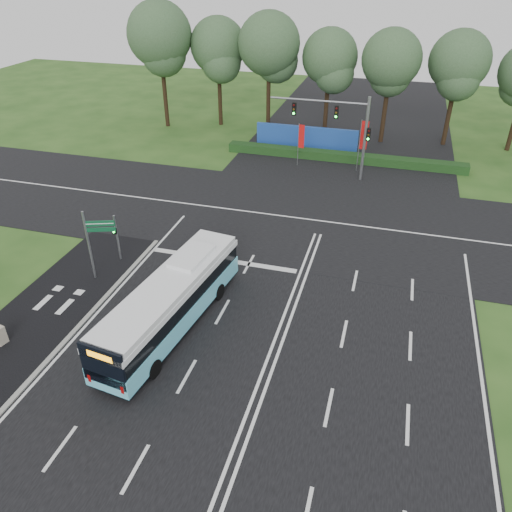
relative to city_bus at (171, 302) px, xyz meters
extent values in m
plane|color=#254A18|center=(5.35, 1.82, -1.58)|extent=(120.00, 120.00, 0.00)
cube|color=black|center=(5.35, 1.82, -1.56)|extent=(20.00, 120.00, 0.04)
cube|color=black|center=(5.35, 13.82, -1.56)|extent=(120.00, 14.00, 0.05)
cube|color=black|center=(-7.15, -1.18, -1.55)|extent=(5.00, 18.00, 0.06)
cube|color=gray|center=(-4.75, -1.18, -1.52)|extent=(0.25, 18.00, 0.12)
cube|color=#62CAE3|center=(0.00, 0.02, -0.61)|extent=(3.66, 11.15, 1.00)
cube|color=black|center=(0.00, 0.02, -1.06)|extent=(3.63, 11.10, 0.27)
cube|color=black|center=(0.00, 0.02, 0.31)|extent=(3.55, 10.98, 0.87)
cube|color=white|center=(0.00, 0.02, 0.85)|extent=(3.66, 11.15, 0.32)
cube|color=white|center=(0.00, 0.02, 1.17)|extent=(3.56, 10.71, 0.32)
cube|color=white|center=(0.29, 2.28, 1.45)|extent=(1.80, 2.90, 0.23)
cube|color=black|center=(-0.69, -5.36, 0.35)|extent=(2.21, 0.40, 2.01)
cube|color=orange|center=(-0.69, -5.40, 0.99)|extent=(1.28, 0.22, 0.32)
cylinder|color=black|center=(-0.65, 3.23, -1.11)|extent=(0.37, 0.97, 0.95)
cylinder|color=black|center=(1.45, 2.96, -1.11)|extent=(0.37, 0.97, 0.95)
cylinder|color=black|center=(-1.49, -3.29, -1.11)|extent=(0.37, 0.97, 0.95)
cylinder|color=black|center=(0.61, -3.56, -1.11)|extent=(0.37, 0.97, 0.95)
cylinder|color=gray|center=(-5.95, 5.14, -0.01)|extent=(0.13, 0.13, 3.15)
cube|color=black|center=(-5.95, 4.96, 0.58)|extent=(0.29, 0.22, 0.36)
sphere|color=#19F233|center=(-5.95, 4.86, 0.58)|extent=(0.13, 0.13, 0.13)
cylinder|color=gray|center=(-6.38, 2.85, 0.65)|extent=(0.13, 0.13, 4.47)
cube|color=#0D4828|center=(-5.60, 3.14, 2.10)|extent=(1.60, 0.63, 0.33)
cube|color=#0D4828|center=(-5.60, 3.14, 1.71)|extent=(1.60, 0.63, 0.25)
cube|color=white|center=(-5.60, 3.10, 2.10)|extent=(1.47, 0.54, 0.04)
cylinder|color=gray|center=(1.48, 24.09, 0.36)|extent=(0.06, 0.06, 3.89)
cube|color=red|center=(1.76, 24.03, 1.18)|extent=(0.52, 0.14, 2.07)
cylinder|color=gray|center=(6.80, 24.33, 0.71)|extent=(0.07, 0.07, 4.58)
cube|color=red|center=(7.14, 24.33, 1.68)|extent=(0.61, 0.05, 2.44)
cylinder|color=gray|center=(7.35, 22.32, 1.92)|extent=(0.24, 0.24, 7.00)
cylinder|color=gray|center=(3.35, 22.32, 4.82)|extent=(8.00, 0.16, 0.16)
cube|color=black|center=(4.85, 22.32, 4.02)|extent=(0.32, 0.28, 1.05)
cube|color=black|center=(1.35, 22.32, 4.02)|extent=(0.32, 0.28, 1.05)
cube|color=black|center=(7.60, 22.32, 2.42)|extent=(0.32, 0.28, 1.05)
cube|color=#143312|center=(5.35, 26.32, -1.18)|extent=(22.00, 1.20, 0.80)
cube|color=#1C459C|center=(1.35, 28.82, -0.48)|extent=(10.00, 0.30, 2.20)
cylinder|color=black|center=(-14.89, 31.83, 2.90)|extent=(0.44, 0.44, 8.96)
sphere|color=#334F2E|center=(-14.89, 31.83, 7.85)|extent=(6.60, 6.60, 6.60)
cylinder|color=black|center=(-9.38, 33.98, 2.35)|extent=(0.44, 0.44, 7.87)
sphere|color=#334F2E|center=(-9.38, 33.98, 6.70)|extent=(5.80, 5.80, 5.80)
cylinder|color=black|center=(-3.65, 33.02, 2.62)|extent=(0.44, 0.44, 8.40)
sphere|color=#334F2E|center=(-3.65, 33.02, 7.26)|extent=(6.19, 6.19, 6.19)
cylinder|color=black|center=(2.38, 33.66, 2.13)|extent=(0.44, 0.44, 7.44)
sphere|color=#334F2E|center=(2.38, 33.66, 6.24)|extent=(5.48, 5.48, 5.48)
cylinder|color=black|center=(8.32, 32.89, 2.23)|extent=(0.44, 0.44, 7.62)
sphere|color=#334F2E|center=(8.32, 32.89, 6.44)|extent=(5.62, 5.62, 5.62)
cylinder|color=black|center=(14.44, 33.76, 2.23)|extent=(0.44, 0.44, 7.62)
sphere|color=#334F2E|center=(14.44, 33.76, 6.44)|extent=(5.62, 5.62, 5.62)
camera|label=1|loc=(9.72, -18.31, 15.30)|focal=35.00mm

